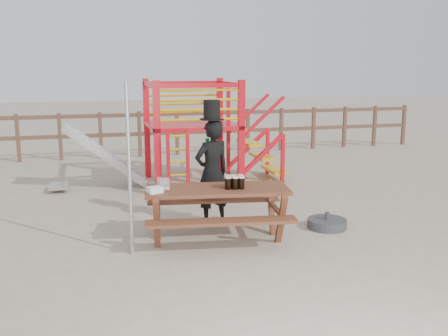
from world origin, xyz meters
TOP-DOWN VIEW (x-y plane):
  - ground at (0.00, 0.00)m, footprint 60.00×60.00m
  - back_fence at (0.00, 7.00)m, footprint 15.09×0.09m
  - playground_fort at (0.12, 3.58)m, footprint 4.71×1.84m
  - picnic_table at (-0.17, 0.11)m, footprint 2.08×1.59m
  - man_with_hat at (-0.06, 0.84)m, footprint 0.67×0.55m
  - metal_pole at (-1.34, -0.10)m, footprint 0.05×0.05m
  - parasol_base at (1.52, 0.20)m, footprint 0.57×0.57m
  - paper_bag at (-1.02, 0.05)m, footprint 0.21×0.19m
  - stout_pints at (0.05, 0.03)m, footprint 0.28×0.21m
  - empty_glasses at (-0.88, 0.23)m, footprint 0.17×0.15m

SIDE VIEW (x-z plane):
  - ground at x=0.00m, z-range 0.00..0.00m
  - parasol_base at x=1.52m, z-range -0.05..0.19m
  - picnic_table at x=-0.17m, z-range 0.10..0.84m
  - back_fence at x=0.00m, z-range 0.14..1.34m
  - paper_bag at x=-1.02m, z-range 0.74..0.82m
  - empty_glasses at x=-0.88m, z-range 0.73..0.88m
  - stout_pints at x=0.05m, z-range 0.74..0.91m
  - man_with_hat at x=-0.06m, z-range -0.10..1.77m
  - playground_fort at x=0.12m, z-range 0.02..2.12m
  - metal_pole at x=-1.34m, z-range 0.00..2.16m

